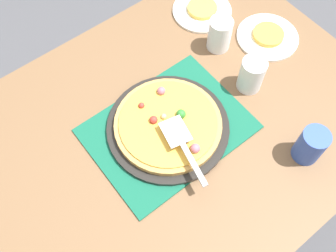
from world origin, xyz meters
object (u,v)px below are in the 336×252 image
at_px(pizza_pan, 168,127).
at_px(served_slice_left, 202,8).
at_px(cup_corner, 311,145).
at_px(served_slice_right, 268,35).
at_px(pizza, 168,124).
at_px(plate_near_left, 202,11).
at_px(cup_far, 220,34).
at_px(plate_far_right, 267,37).
at_px(cup_near, 252,75).
at_px(pizza_server, 183,145).

bearing_deg(pizza_pan, served_slice_left, -142.38).
relative_size(served_slice_left, cup_corner, 0.92).
bearing_deg(served_slice_right, pizza, 8.12).
height_order(plate_near_left, cup_far, cup_far).
xyz_separation_m(plate_near_left, cup_far, (0.06, 0.16, 0.06)).
xyz_separation_m(pizza, served_slice_right, (-0.51, -0.07, -0.02)).
distance_m(plate_far_right, cup_far, 0.19).
bearing_deg(cup_far, cup_corner, 81.27).
xyz_separation_m(pizza, plate_near_left, (-0.41, -0.31, -0.03)).
bearing_deg(cup_near, pizza, -6.38).
height_order(served_slice_left, served_slice_right, same).
bearing_deg(pizza_pan, served_slice_right, -171.91).
bearing_deg(pizza, pizza_server, 77.29).
bearing_deg(plate_near_left, served_slice_left, 0.00).
height_order(plate_far_right, served_slice_left, served_slice_left).
relative_size(cup_near, pizza_server, 0.51).
bearing_deg(cup_near, served_slice_left, -105.30).
xyz_separation_m(pizza, cup_near, (-0.31, 0.03, 0.03)).
distance_m(plate_near_left, cup_corner, 0.65).
distance_m(pizza, served_slice_right, 0.51).
relative_size(plate_far_right, cup_corner, 1.83).
distance_m(cup_near, cup_far, 0.19).
relative_size(served_slice_right, cup_near, 0.92).
distance_m(pizza_pan, served_slice_right, 0.51).
relative_size(pizza, served_slice_right, 3.00).
bearing_deg(plate_near_left, pizza_pan, 37.62).
relative_size(pizza_pan, cup_corner, 3.17).
xyz_separation_m(cup_far, cup_corner, (0.07, 0.47, 0.00)).
xyz_separation_m(plate_far_right, served_slice_right, (0.00, 0.00, 0.01)).
xyz_separation_m(served_slice_left, pizza_server, (0.43, 0.41, 0.05)).
bearing_deg(served_slice_left, pizza_pan, 37.62).
bearing_deg(pizza_server, pizza_pan, -102.36).
height_order(cup_far, pizza_server, cup_far).
height_order(served_slice_left, cup_far, cup_far).
xyz_separation_m(pizza, plate_far_right, (-0.51, -0.07, -0.03)).
bearing_deg(cup_near, served_slice_right, -151.45).
distance_m(pizza, served_slice_left, 0.51).
bearing_deg(served_slice_right, plate_far_right, 0.00).
bearing_deg(pizza_server, pizza, -102.71).
bearing_deg(cup_near, pizza_server, 10.32).
distance_m(pizza_pan, cup_far, 0.38).
bearing_deg(plate_far_right, plate_near_left, -67.15).
relative_size(pizza, plate_far_right, 1.50).
bearing_deg(served_slice_left, plate_far_right, 112.85).
height_order(cup_near, cup_corner, same).
height_order(pizza_pan, cup_far, cup_far).
bearing_deg(plate_far_right, pizza, 8.12).
distance_m(served_slice_left, served_slice_right, 0.26).
distance_m(cup_corner, pizza_server, 0.37).
height_order(plate_near_left, plate_far_right, same).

